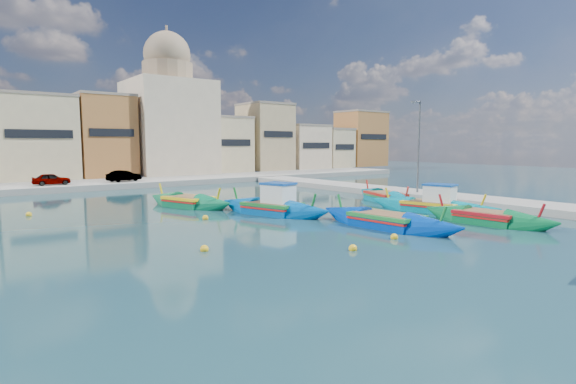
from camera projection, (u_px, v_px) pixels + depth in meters
name	position (u px, v px, depth m)	size (l,w,h in m)	color
ground	(297.00, 236.00, 22.15)	(160.00, 160.00, 0.00)	#14363D
east_quay	(489.00, 202.00, 32.91)	(4.00, 70.00, 0.50)	gray
north_quay	(110.00, 184.00, 47.52)	(80.00, 8.00, 0.60)	gray
north_townhouses	(146.00, 140.00, 56.86)	(83.20, 7.87, 10.19)	#CAB88C
church_block	(169.00, 114.00, 58.99)	(10.00, 10.00, 19.10)	beige
quay_street_lamp	(418.00, 146.00, 36.90)	(1.18, 0.16, 8.00)	#595B60
luzzu_turquoise_cabin	(432.00, 207.00, 29.91)	(4.14, 9.30, 2.92)	#008297
luzzu_blue_cabin	(273.00, 208.00, 28.90)	(4.65, 9.17, 3.16)	#0052A4
luzzu_cyan_mid	(385.00, 198.00, 35.33)	(4.85, 8.83, 2.56)	#007C98
luzzu_green	(189.00, 203.00, 32.33)	(4.63, 8.65, 2.65)	#0A6E43
luzzu_blue_south	(386.00, 222.00, 24.36)	(2.93, 9.47, 2.69)	#0038A8
luzzu_cyan_south	(486.00, 219.00, 25.52)	(2.62, 8.12, 2.49)	#0A6F38
mooring_buoys	(251.00, 218.00, 27.01)	(26.27, 23.85, 0.36)	yellow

